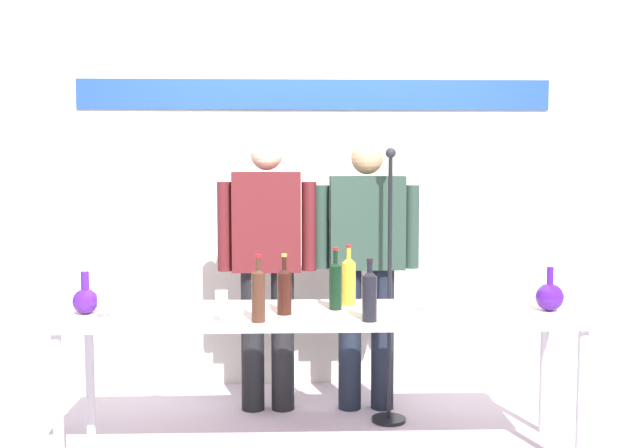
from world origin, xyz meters
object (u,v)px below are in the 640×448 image
Objects in this scene: decanter_blue_left at (85,300)px; presenter_left at (267,256)px; wine_glass_left_0 at (222,300)px; wine_bottle_2 at (349,280)px; microphone_stand at (389,330)px; wine_glass_right_2 at (499,294)px; wine_glass_right_0 at (448,284)px; wine_glass_left_3 at (104,297)px; wine_glass_right_3 at (430,294)px; wine_glass_left_2 at (170,287)px; display_table at (321,322)px; wine_bottle_1 at (370,294)px; wine_glass_right_1 at (468,293)px; decanter_blue_right at (550,296)px; presenter_right at (367,256)px; wine_bottle_0 at (284,289)px; wine_glass_left_1 at (157,287)px; wine_bottle_4 at (335,284)px; wine_bottle_3 at (258,293)px.

presenter_left reaches higher than decanter_blue_left.
presenter_left is 10.73× the size of wine_glass_left_0.
microphone_stand is at bearing 51.13° from wine_bottle_2.
wine_glass_right_0 is at bearing 130.14° from wine_glass_right_2.
wine_glass_right_3 is at bearing 4.18° from wine_glass_left_3.
wine_glass_right_3 is at bearing -10.28° from wine_glass_left_2.
microphone_stand is at bearing 48.83° from display_table.
wine_bottle_1 is 0.57m from wine_glass_right_1.
wine_glass_left_3 is at bearing -176.01° from wine_glass_right_1.
decanter_blue_left is 1.60× the size of wine_glass_left_2.
decanter_blue_right is at bearing -6.70° from wine_glass_left_2.
wine_bottle_2 is 1.92× the size of wine_glass_right_0.
wine_glass_left_0 is (-0.78, -0.98, -0.08)m from presenter_right.
wine_bottle_0 is 0.89m from microphone_stand.
display_table is 1.18m from decanter_blue_right.
wine_bottle_0 reaches higher than wine_glass_left_0.
wine_glass_left_1 is 0.32m from wine_glass_left_3.
wine_bottle_4 is at bearing 176.36° from decanter_blue_right.
wine_bottle_3 is 2.46× the size of wine_glass_right_3.
presenter_right is at bearing 71.55° from wine_bottle_4.
wine_bottle_0 is 0.94m from wine_glass_right_1.
presenter_left reaches higher than wine_bottle_2.
wine_glass_left_1 is (-0.66, 0.16, -0.01)m from wine_bottle_0.
presenter_left reaches higher than microphone_stand.
wine_glass_left_0 reaches higher than display_table.
wine_bottle_1 is 0.67m from wine_glass_right_2.
presenter_right reaches higher than wine_glass_left_3.
decanter_blue_left is at bearing 161.52° from wine_glass_left_0.
decanter_blue_right is 2.03m from wine_glass_left_1.
wine_glass_left_0 reaches higher than wine_glass_right_1.
wine_glass_left_3 is 1.76m from wine_glass_right_0.
wine_bottle_2 is (-1.02, 0.19, 0.06)m from decanter_blue_right.
wine_glass_right_0 is at bearing 17.95° from wine_glass_left_0.
decanter_blue_right is at bearing -3.13° from wine_glass_left_1.
presenter_right is at bearing 26.65° from decanter_blue_left.
presenter_right is 0.72m from wine_glass_right_0.
wine_glass_left_0 is at bearing -162.05° from wine_glass_right_0.
microphone_stand is (1.60, 0.51, -0.28)m from decanter_blue_left.
wine_bottle_2 is 0.54m from microphone_stand.
presenter_left is 5.13× the size of wine_bottle_4.
wine_glass_right_1 is (1.05, -0.75, -0.10)m from presenter_left.
display_table is 8.12× the size of wine_bottle_2.
wine_bottle_1 is 0.19× the size of microphone_stand.
presenter_right reaches higher than wine_bottle_1.
wine_bottle_0 reaches higher than wine_glass_left_2.
wine_glass_left_0 is (-0.56, -0.31, -0.03)m from wine_bottle_4.
wine_bottle_3 is at bearing -124.56° from wine_bottle_0.
wine_bottle_3 is 2.41× the size of wine_glass_left_2.
decanter_blue_right is at bearing -26.86° from presenter_left.
wine_bottle_0 reaches higher than wine_glass_right_0.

